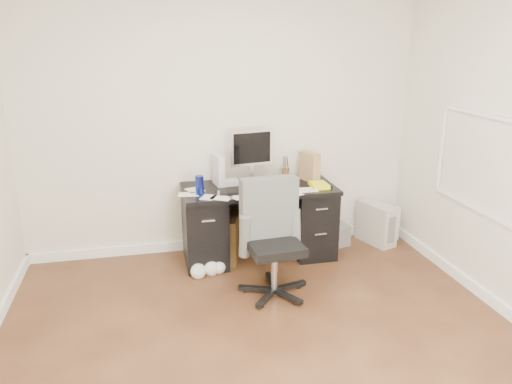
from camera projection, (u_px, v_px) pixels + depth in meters
ground at (270, 355)px, 3.55m from camera, size 4.00×4.00×0.00m
room_shell at (276, 123)px, 3.09m from camera, size 4.02×4.02×2.71m
desk at (259, 220)px, 5.03m from camera, size 1.50×0.70×0.75m
loose_papers at (240, 189)px, 4.83m from camera, size 1.10×0.60×0.00m
lcd_monitor at (251, 156)px, 4.96m from camera, size 0.48×0.32×0.56m
keyboard at (246, 191)px, 4.74m from camera, size 0.52×0.24×0.03m
computer_mouse at (296, 181)px, 4.99m from camera, size 0.07×0.07×0.06m
travel_mug at (200, 185)px, 4.66m from camera, size 0.09×0.09×0.18m
white_binder at (218, 170)px, 4.94m from camera, size 0.16×0.28×0.30m
magazine_file at (309, 167)px, 5.10m from camera, size 0.20×0.28×0.29m
pen_cup at (286, 167)px, 5.18m from camera, size 0.12×0.12×0.24m
yellow_book at (320, 185)px, 4.91m from camera, size 0.18×0.22×0.04m
paper_remote at (289, 193)px, 4.69m from camera, size 0.29×0.25×0.02m
office_chair at (275, 240)px, 4.24m from camera, size 0.62×0.62×1.02m
pc_tower at (376, 223)px, 5.43m from camera, size 0.33×0.49×0.45m
shopping_bag at (387, 222)px, 5.59m from camera, size 0.30×0.26×0.35m
wicker_basket at (216, 237)px, 5.05m from camera, size 0.57×0.57×0.46m
desk_printer at (328, 234)px, 5.42m from camera, size 0.44×0.39×0.22m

